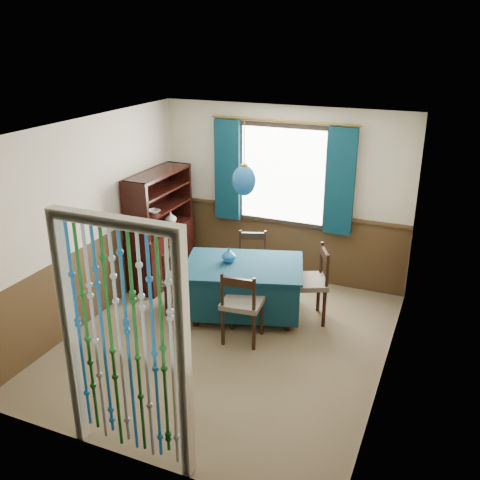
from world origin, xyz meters
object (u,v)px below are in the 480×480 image
at_px(sideboard, 161,243).
at_px(pendant_lamp, 244,180).
at_px(vase_sideboard, 171,217).
at_px(chair_right, 310,282).
at_px(dining_table, 244,285).
at_px(vase_table, 229,256).
at_px(bowl_shelf, 154,211).
at_px(chair_near, 242,304).
at_px(chair_far, 252,261).
at_px(chair_left, 178,279).

height_order(sideboard, pendant_lamp, pendant_lamp).
bearing_deg(vase_sideboard, pendant_lamp, -26.24).
bearing_deg(vase_sideboard, chair_right, -12.54).
bearing_deg(dining_table, vase_table, 159.84).
bearing_deg(bowl_shelf, chair_right, -1.52).
relative_size(chair_near, chair_far, 1.07).
height_order(chair_far, bowl_shelf, bowl_shelf).
bearing_deg(pendant_lamp, chair_far, 102.61).
xyz_separation_m(sideboard, pendant_lamp, (1.51, -0.52, 1.22)).
bearing_deg(bowl_shelf, chair_far, 16.31).
bearing_deg(bowl_shelf, vase_sideboard, 90.00).
height_order(chair_far, pendant_lamp, pendant_lamp).
relative_size(dining_table, chair_far, 1.99).
relative_size(chair_left, vase_sideboard, 4.27).
xyz_separation_m(chair_near, sideboard, (-1.73, 1.11, 0.08)).
height_order(chair_near, chair_far, chair_near).
height_order(chair_left, vase_table, vase_table).
relative_size(chair_right, bowl_shelf, 5.06).
distance_m(chair_near, sideboard, 2.06).
relative_size(chair_near, vase_sideboard, 4.63).
relative_size(chair_near, chair_left, 1.09).
bearing_deg(chair_near, vase_sideboard, 136.12).
relative_size(chair_far, pendant_lamp, 0.95).
xyz_separation_m(chair_near, chair_left, (-1.04, 0.37, -0.04)).
height_order(chair_near, bowl_shelf, bowl_shelf).
relative_size(dining_table, chair_near, 1.86).
relative_size(chair_left, sideboard, 0.52).
xyz_separation_m(chair_far, chair_right, (0.95, -0.44, 0.06)).
height_order(chair_right, vase_sideboard, vase_sideboard).
bearing_deg(pendant_lamp, bowl_shelf, 169.29).
bearing_deg(chair_far, chair_near, 86.39).
xyz_separation_m(chair_left, chair_right, (1.62, 0.43, 0.06)).
height_order(chair_near, pendant_lamp, pendant_lamp).
relative_size(pendant_lamp, vase_table, 5.31).
distance_m(chair_left, bowl_shelf, 1.05).
bearing_deg(bowl_shelf, chair_left, -38.16).
height_order(chair_right, vase_table, chair_right).
relative_size(chair_right, pendant_lamp, 1.08).
height_order(dining_table, sideboard, sideboard).
bearing_deg(dining_table, vase_sideboard, 136.43).
bearing_deg(chair_near, vase_table, 119.72).
height_order(pendant_lamp, vase_table, pendant_lamp).
xyz_separation_m(chair_far, vase_table, (-0.06, -0.64, 0.33)).
relative_size(dining_table, vase_table, 10.04).
bearing_deg(vase_table, bowl_shelf, 168.00).
bearing_deg(chair_right, dining_table, 79.89).
xyz_separation_m(chair_near, pendant_lamp, (-0.22, 0.59, 1.30)).
distance_m(chair_far, chair_left, 1.10).
bearing_deg(chair_near, dining_table, 104.67).
bearing_deg(bowl_shelf, dining_table, -10.71).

